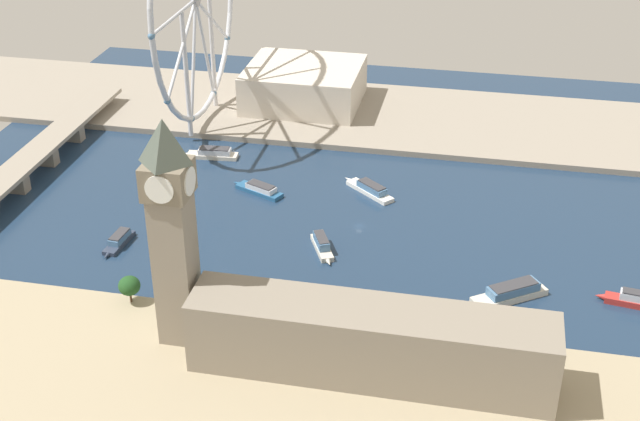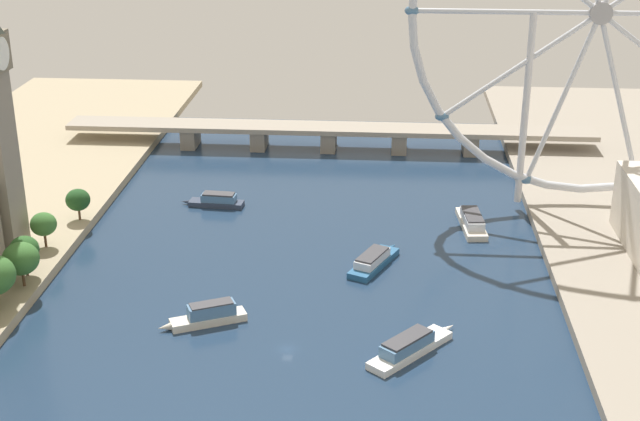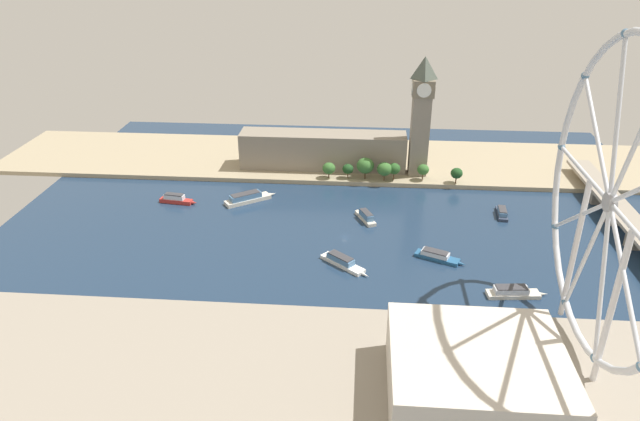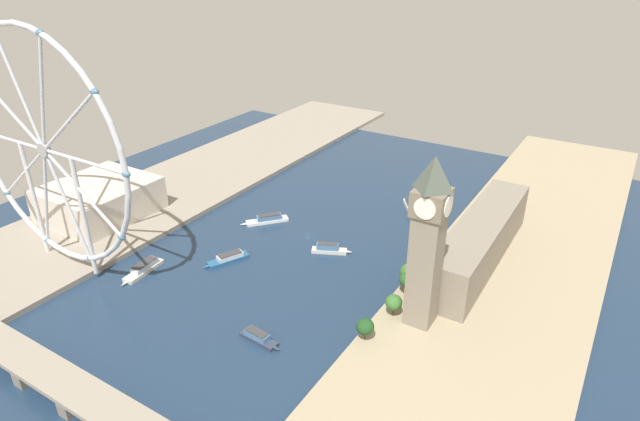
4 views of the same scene
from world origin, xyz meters
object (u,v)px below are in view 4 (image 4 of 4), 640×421
at_px(tour_boat_1, 329,249).
at_px(tour_boat_4, 228,258).
at_px(tour_boat_6, 144,268).
at_px(ferris_wheel, 45,151).
at_px(tour_boat_5, 431,183).
at_px(tour_boat_2, 258,337).
at_px(tour_boat_0, 267,219).
at_px(parliament_block, 480,240).
at_px(river_bridge, 76,392).
at_px(riverside_hall, 100,199).
at_px(tour_boat_3, 413,208).
at_px(clock_tower, 427,241).

distance_m(tour_boat_1, tour_boat_4, 57.56).
height_order(tour_boat_4, tour_boat_6, tour_boat_6).
xyz_separation_m(ferris_wheel, tour_boat_5, (-127.83, -208.39, -65.10)).
bearing_deg(tour_boat_2, tour_boat_0, 129.49).
relative_size(tour_boat_0, tour_boat_2, 1.18).
bearing_deg(parliament_block, tour_boat_5, -55.34).
distance_m(parliament_block, tour_boat_6, 183.18).
bearing_deg(river_bridge, riverside_hall, -41.13).
xyz_separation_m(parliament_block, tour_boat_4, (119.73, 69.56, -13.66)).
bearing_deg(tour_boat_5, riverside_hall, -36.85).
distance_m(parliament_block, tour_boat_1, 83.87).
relative_size(ferris_wheel, tour_boat_1, 5.51).
bearing_deg(tour_boat_3, tour_boat_2, -37.74).
bearing_deg(riverside_hall, tour_boat_2, 165.08).
xyz_separation_m(parliament_block, tour_boat_6, (151.49, 102.10, -13.42)).
relative_size(ferris_wheel, river_bridge, 0.58).
relative_size(parliament_block, tour_boat_0, 4.42).
height_order(clock_tower, tour_boat_1, clock_tower).
bearing_deg(tour_boat_5, tour_boat_3, 14.84).
bearing_deg(tour_boat_1, river_bridge, -123.52).
relative_size(river_bridge, tour_boat_1, 9.48).
xyz_separation_m(ferris_wheel, riverside_hall, (34.46, -47.49, -53.88)).
distance_m(clock_tower, tour_boat_4, 120.80).
relative_size(tour_boat_4, tour_boat_6, 0.90).
xyz_separation_m(riverside_hall, tour_boat_6, (-72.49, 30.42, -11.46)).
bearing_deg(clock_tower, ferris_wheel, 16.08).
xyz_separation_m(tour_boat_3, tour_boat_5, (5.09, -45.09, -0.17)).
bearing_deg(tour_boat_2, riverside_hall, 169.72).
height_order(parliament_block, tour_boat_6, parliament_block).
distance_m(riverside_hall, tour_boat_6, 79.45).
relative_size(ferris_wheel, tour_boat_4, 4.72).
xyz_separation_m(river_bridge, tour_boat_2, (-35.10, -66.50, -5.29)).
xyz_separation_m(tour_boat_0, tour_boat_6, (21.79, 82.33, 0.05)).
distance_m(clock_tower, tour_boat_2, 85.96).
height_order(clock_tower, parliament_block, clock_tower).
bearing_deg(tour_boat_3, parliament_block, 16.92).
bearing_deg(tour_boat_0, tour_boat_5, -171.69).
relative_size(tour_boat_3, tour_boat_5, 1.26).
relative_size(parliament_block, tour_boat_1, 5.11).
distance_m(tour_boat_0, tour_boat_1, 54.33).
bearing_deg(tour_boat_0, tour_boat_3, 171.43).
bearing_deg(riverside_hall, ferris_wheel, 125.97).
xyz_separation_m(parliament_block, tour_boat_5, (61.69, -89.23, -13.18)).
xyz_separation_m(tour_boat_2, tour_boat_6, (87.65, -12.26, 0.19)).
bearing_deg(tour_boat_0, river_bridge, 51.08).
bearing_deg(parliament_block, tour_boat_2, 60.82).
distance_m(tour_boat_0, tour_boat_3, 97.11).
bearing_deg(tour_boat_6, parliament_block, 118.77).
distance_m(riverside_hall, tour_boat_0, 108.24).
relative_size(clock_tower, tour_boat_5, 3.25).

